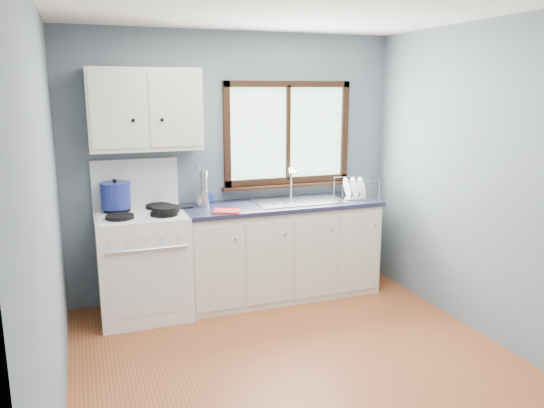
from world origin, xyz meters
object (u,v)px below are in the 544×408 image
object	(u,v)px
gas_range	(143,261)
dish_rack	(355,192)
base_cabinets	(281,254)
skillet	(166,209)
thermos	(204,188)
stockpot	(116,195)
sink	(298,208)
utensil_crock	(203,198)

from	to	relation	value
gas_range	dish_rack	bearing A→B (deg)	-0.09
gas_range	base_cabinets	distance (m)	1.31
skillet	thermos	distance (m)	0.51
base_cabinets	stockpot	xyz separation A→B (m)	(-1.49, 0.11, 0.67)
sink	utensil_crock	size ratio (longest dim) A/B	2.23
gas_range	dish_rack	size ratio (longest dim) A/B	3.13
sink	dish_rack	xyz separation A→B (m)	(0.60, -0.02, 0.11)
gas_range	base_cabinets	size ratio (longest dim) A/B	0.74
gas_range	sink	distance (m)	1.53
sink	utensil_crock	xyz separation A→B (m)	(-0.91, 0.10, 0.14)
skillet	stockpot	size ratio (longest dim) A/B	1.19
utensil_crock	dish_rack	size ratio (longest dim) A/B	0.87
base_cabinets	dish_rack	bearing A→B (deg)	-1.61
base_cabinets	thermos	size ratio (longest dim) A/B	5.71
skillet	thermos	world-z (taller)	thermos
skillet	thermos	size ratio (longest dim) A/B	1.07
thermos	gas_range	bearing A→B (deg)	-167.28
gas_range	utensil_crock	distance (m)	0.78
gas_range	utensil_crock	bearing A→B (deg)	11.78
gas_range	utensil_crock	xyz separation A→B (m)	(0.58, 0.12, 0.50)
utensil_crock	dish_rack	world-z (taller)	utensil_crock
gas_range	thermos	world-z (taller)	gas_range
stockpot	skillet	bearing A→B (deg)	-37.47
utensil_crock	thermos	world-z (taller)	utensil_crock
utensil_crock	dish_rack	bearing A→B (deg)	-4.69
thermos	dish_rack	distance (m)	1.50
base_cabinets	utensil_crock	xyz separation A→B (m)	(-0.73, 0.10, 0.59)
utensil_crock	sink	bearing A→B (deg)	-6.42
base_cabinets	sink	size ratio (longest dim) A/B	2.20
thermos	dish_rack	world-z (taller)	thermos
base_cabinets	skillet	world-z (taller)	skillet
gas_range	thermos	distance (m)	0.85
gas_range	thermos	bearing A→B (deg)	12.72
base_cabinets	thermos	bearing A→B (deg)	170.82
utensil_crock	dish_rack	distance (m)	1.51
stockpot	utensil_crock	xyz separation A→B (m)	(0.76, -0.01, -0.08)
base_cabinets	thermos	xyz separation A→B (m)	(-0.71, 0.12, 0.67)
base_cabinets	dish_rack	world-z (taller)	dish_rack
base_cabinets	thermos	world-z (taller)	thermos
utensil_crock	thermos	size ratio (longest dim) A/B	1.16
gas_range	sink	xyz separation A→B (m)	(1.49, 0.02, 0.37)
stockpot	thermos	distance (m)	0.78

